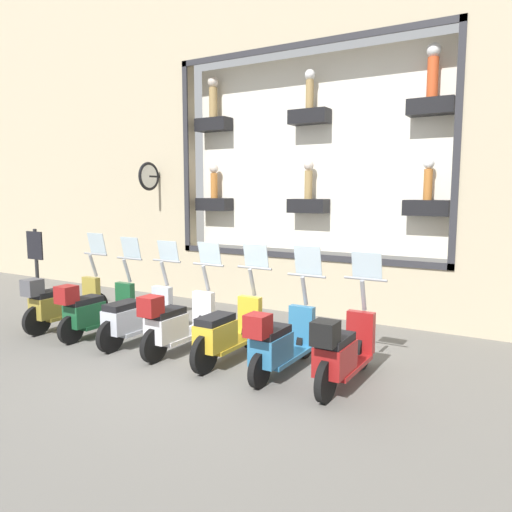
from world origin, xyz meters
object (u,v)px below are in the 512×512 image
object	(u,v)px
scooter_teal_1	(279,342)
scooter_white_3	(176,323)
scooter_red_0	(342,351)
shop_sign_post	(37,269)
scooter_silver_4	(136,317)
scooter_green_5	(95,310)
scooter_yellow_2	(227,332)
scooter_olive_6	(61,303)

from	to	relation	value
scooter_teal_1	scooter_white_3	distance (m)	1.77
scooter_red_0	shop_sign_post	distance (m)	6.58
scooter_white_3	scooter_silver_4	bearing A→B (deg)	86.12
scooter_white_3	scooter_green_5	size ratio (longest dim) A/B	1.00
scooter_teal_1	scooter_silver_4	size ratio (longest dim) A/B	0.99
scooter_red_0	scooter_green_5	bearing A→B (deg)	90.09
scooter_yellow_2	scooter_green_5	bearing A→B (deg)	91.52
scooter_red_0	scooter_silver_4	bearing A→B (deg)	89.04
shop_sign_post	scooter_green_5	bearing A→B (deg)	-101.76
scooter_red_0	scooter_olive_6	world-z (taller)	scooter_olive_6
scooter_red_0	scooter_olive_6	size ratio (longest dim) A/B	1.00
scooter_teal_1	scooter_silver_4	bearing A→B (deg)	88.54
scooter_white_3	scooter_teal_1	bearing A→B (deg)	-90.24
scooter_teal_1	scooter_silver_4	distance (m)	2.66
scooter_silver_4	scooter_green_5	xyz separation A→B (m)	(-0.07, 0.88, 0.03)
scooter_silver_4	scooter_green_5	world-z (taller)	scooter_green_5
scooter_red_0	scooter_teal_1	xyz separation A→B (m)	(-0.01, 0.88, -0.02)
scooter_red_0	scooter_olive_6	bearing A→B (deg)	89.99
scooter_yellow_2	scooter_white_3	bearing A→B (deg)	94.13
scooter_yellow_2	shop_sign_post	world-z (taller)	shop_sign_post
scooter_teal_1	shop_sign_post	bearing A→B (deg)	85.53
scooter_teal_1	scooter_olive_6	bearing A→B (deg)	89.88
scooter_olive_6	shop_sign_post	distance (m)	1.39
scooter_teal_1	scooter_yellow_2	bearing A→B (deg)	85.39
scooter_yellow_2	scooter_olive_6	world-z (taller)	scooter_olive_6
scooter_teal_1	scooter_green_5	size ratio (longest dim) A/B	1.00
scooter_green_5	shop_sign_post	world-z (taller)	shop_sign_post
scooter_white_3	scooter_olive_6	distance (m)	2.65
scooter_olive_6	shop_sign_post	world-z (taller)	shop_sign_post
scooter_yellow_2	scooter_silver_4	bearing A→B (deg)	90.13
scooter_red_0	scooter_teal_1	bearing A→B (deg)	90.54
scooter_olive_6	scooter_red_0	bearing A→B (deg)	-90.01
scooter_teal_1	scooter_green_5	bearing A→B (deg)	89.98
scooter_yellow_2	scooter_olive_6	bearing A→B (deg)	91.00
scooter_silver_4	scooter_yellow_2	bearing A→B (deg)	-89.87
shop_sign_post	scooter_teal_1	bearing A→B (deg)	-94.47
shop_sign_post	scooter_yellow_2	bearing A→B (deg)	-94.45
scooter_white_3	scooter_silver_4	world-z (taller)	scooter_white_3
scooter_teal_1	scooter_yellow_2	distance (m)	0.89
scooter_white_3	shop_sign_post	distance (m)	3.94
scooter_silver_4	scooter_green_5	bearing A→B (deg)	94.29
shop_sign_post	scooter_red_0	bearing A→B (deg)	-93.80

